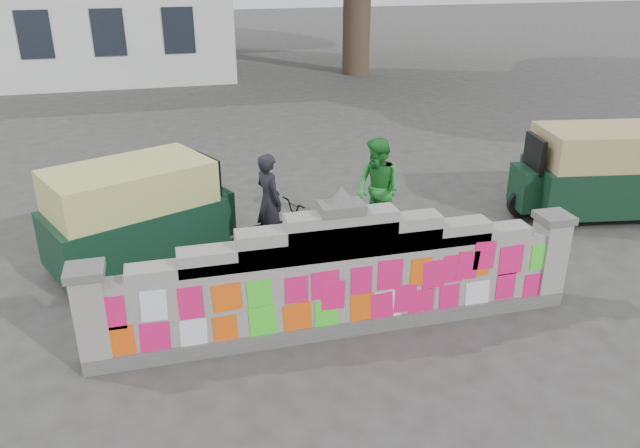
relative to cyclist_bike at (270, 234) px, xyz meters
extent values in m
plane|color=#383533|center=(0.49, -2.26, -0.45)|extent=(100.00, 100.00, 0.00)
cube|color=#4C4C49|center=(0.49, -2.26, -0.35)|extent=(6.40, 0.42, 0.20)
cube|color=gray|center=(0.49, -2.26, 0.15)|extent=(6.40, 0.32, 1.00)
cube|color=gray|center=(0.49, -2.26, 0.72)|extent=(5.20, 0.32, 0.14)
cube|color=gray|center=(0.49, -2.26, 0.79)|extent=(4.00, 0.32, 0.28)
cube|color=gray|center=(0.49, -2.26, 0.87)|extent=(2.60, 0.32, 0.44)
cube|color=gray|center=(0.49, -2.26, 0.94)|extent=(1.40, 0.32, 0.58)
cube|color=#4C4C49|center=(0.49, -2.26, 1.29)|extent=(0.55, 0.36, 0.12)
cone|color=#4C4C49|center=(0.49, -2.26, 1.45)|extent=(0.36, 0.36, 0.22)
cube|color=gray|center=(-2.53, -2.26, 0.17)|extent=(0.36, 0.40, 1.24)
cube|color=#4C4C49|center=(-2.53, -2.26, 0.83)|extent=(0.44, 0.44, 0.10)
cube|color=gray|center=(3.51, -2.26, 0.17)|extent=(0.36, 0.40, 1.24)
cube|color=#4C4C49|center=(3.51, -2.26, 0.83)|extent=(0.44, 0.44, 0.10)
imported|color=black|center=(0.00, 0.00, 0.00)|extent=(1.82, 1.21, 0.90)
imported|color=black|center=(0.00, 0.00, 0.31)|extent=(0.55, 0.66, 1.53)
imported|color=#25882E|center=(1.93, 0.34, 0.44)|extent=(0.96, 1.06, 1.77)
cube|color=black|center=(-2.07, 0.33, 0.14)|extent=(2.90, 2.31, 0.85)
cube|color=#C2C167|center=(-2.07, 0.33, 0.88)|extent=(2.69, 2.17, 0.64)
cube|color=black|center=(-0.86, 0.88, 0.14)|extent=(0.79, 0.90, 0.75)
cube|color=black|center=(-0.86, 0.88, 0.78)|extent=(0.38, 0.72, 0.64)
cylinder|color=black|center=(-0.76, 0.92, -0.18)|extent=(0.54, 0.33, 0.53)
cylinder|color=black|center=(-2.71, -0.59, -0.18)|extent=(0.54, 0.33, 0.53)
cylinder|color=black|center=(-3.19, 0.48, -0.18)|extent=(0.54, 0.33, 0.53)
cube|color=black|center=(6.29, 0.27, 0.14)|extent=(2.78, 1.81, 0.86)
cube|color=tan|center=(6.29, 0.27, 0.90)|extent=(2.56, 1.72, 0.65)
cube|color=black|center=(4.96, 0.49, 0.14)|extent=(0.66, 0.83, 0.75)
cube|color=black|center=(4.96, 0.49, 0.79)|extent=(0.21, 0.76, 0.65)
cylinder|color=black|center=(4.85, 0.51, -0.18)|extent=(0.55, 0.22, 0.54)
cylinder|color=black|center=(7.34, 0.69, -0.18)|extent=(0.55, 0.22, 0.54)
camera|label=1|loc=(-1.55, -8.95, 4.13)|focal=35.00mm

